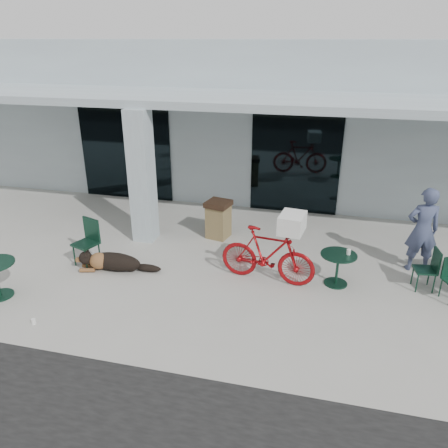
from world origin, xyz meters
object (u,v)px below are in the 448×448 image
(bicycle, at_px, (267,255))
(person, at_px, (422,230))
(cafe_chair_near, at_px, (85,243))
(cafe_chair_far_b, at_px, (425,269))
(trash_receptacle, at_px, (218,219))
(cafe_table_far, at_px, (337,269))
(dog, at_px, (115,261))

(bicycle, relative_size, person, 1.05)
(cafe_chair_near, bearing_deg, cafe_chair_far_b, 25.05)
(bicycle, bearing_deg, cafe_chair_far_b, -74.97)
(trash_receptacle, bearing_deg, cafe_table_far, -29.72)
(cafe_table_far, distance_m, trash_receptacle, 3.27)
(bicycle, bearing_deg, cafe_chair_near, 100.93)
(dog, bearing_deg, bicycle, -9.18)
(cafe_chair_near, distance_m, person, 7.04)
(dog, distance_m, trash_receptacle, 2.75)
(person, bearing_deg, dog, 4.10)
(cafe_table_far, distance_m, cafe_chair_far_b, 1.66)
(dog, distance_m, cafe_chair_near, 0.76)
(dog, distance_m, person, 6.41)
(cafe_chair_near, bearing_deg, cafe_table_far, 24.36)
(cafe_chair_near, relative_size, person, 0.56)
(bicycle, relative_size, dog, 1.45)
(bicycle, xyz_separation_m, cafe_chair_far_b, (3.01, 0.41, -0.15))
(dog, height_order, person, person)
(cafe_table_far, relative_size, person, 0.39)
(bicycle, distance_m, cafe_chair_far_b, 3.04)
(cafe_table_far, xyz_separation_m, cafe_chair_far_b, (1.64, 0.22, 0.09))
(trash_receptacle, bearing_deg, bicycle, -50.93)
(dog, bearing_deg, cafe_chair_far_b, -8.33)
(dog, relative_size, cafe_table_far, 1.86)
(cafe_chair_near, height_order, person, person)
(cafe_table_far, height_order, person, person)
(bicycle, xyz_separation_m, cafe_chair_near, (-3.87, -0.25, -0.07))
(cafe_chair_near, height_order, trash_receptacle, cafe_chair_near)
(cafe_table_far, bearing_deg, cafe_chair_near, -175.22)
(bicycle, height_order, trash_receptacle, bicycle)
(dog, distance_m, cafe_table_far, 4.58)
(bicycle, relative_size, cafe_chair_near, 1.90)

